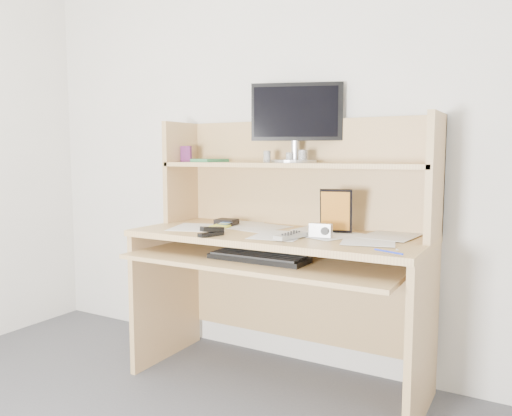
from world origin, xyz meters
The scene contains 19 objects.
back_wall centered at (0.00, 1.80, 1.25)m, with size 3.60×0.04×2.50m, color beige.
desk centered at (0.00, 1.56, 0.69)m, with size 1.40×0.70×1.30m.
paper_clutter centered at (0.00, 1.48, 0.75)m, with size 1.32×0.54×0.01m, color white.
keyboard centered at (0.00, 1.30, 0.67)m, with size 0.45×0.16×0.03m.
tv_remote centered at (0.14, 1.34, 0.77)m, with size 0.05×0.18×0.02m, color #989994.
flip_phone centered at (-0.25, 1.32, 0.77)m, with size 0.05×0.09×0.02m, color #A4A5A7.
stapler centered at (-0.21, 1.23, 0.78)m, with size 0.03×0.13×0.04m, color black.
wallet centered at (-0.35, 1.57, 0.77)m, with size 0.11×0.09×0.03m, color black.
sticky_note_pad centered at (-0.33, 1.49, 0.76)m, with size 0.09×0.09×0.01m, color #F9FF43.
digital_camera centered at (0.24, 1.43, 0.79)m, with size 0.10×0.04×0.06m, color #B5B5B8.
game_case centered at (0.26, 1.57, 0.86)m, with size 0.15×0.02×0.21m, color black.
blue_pen centered at (0.60, 1.22, 0.76)m, with size 0.01×0.01×0.13m, color #1A2FC8.
card_box centered at (-0.63, 1.60, 1.12)m, with size 0.06×0.02×0.09m, color #9F1E15.
shelf_book centered at (-0.50, 1.64, 1.09)m, with size 0.13×0.17×0.02m, color #35844E.
chip_stack_a centered at (0.05, 1.66, 1.11)m, with size 0.04×0.04×0.06m, color black.
chip_stack_b centered at (-0.14, 1.63, 1.11)m, with size 0.04×0.04×0.06m, color white.
chip_stack_c centered at (-0.02, 1.65, 1.11)m, with size 0.04×0.04×0.05m, color black.
chip_stack_d centered at (0.06, 1.63, 1.11)m, with size 0.04×0.04×0.06m, color white.
monitor centered at (0.00, 1.68, 1.29)m, with size 0.44×0.24×0.40m.
Camera 1 is at (1.07, -0.62, 1.12)m, focal length 35.00 mm.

